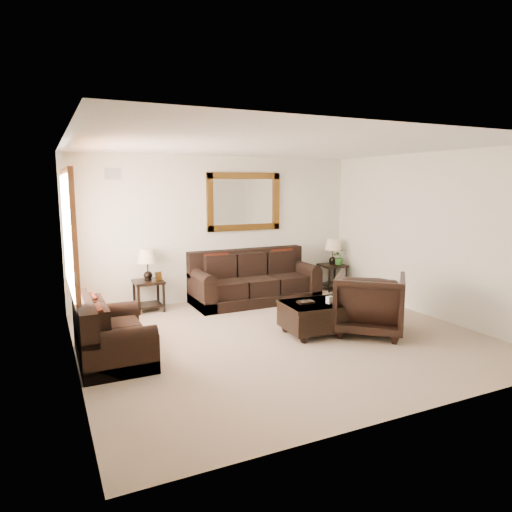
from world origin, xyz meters
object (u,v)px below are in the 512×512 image
end_table_right (333,256)px  end_table_left (148,271)px  sofa (254,283)px  armchair (370,300)px  coffee_table (328,313)px  loveseat (109,337)px

end_table_right → end_table_left: bearing=-179.9°
end_table_right → sofa: bearing=-174.7°
armchair → coffee_table: bearing=13.7°
end_table_right → coffee_table: end_table_right is taller
loveseat → armchair: (3.63, -0.54, 0.20)m
loveseat → end_table_right: size_ratio=1.33×
sofa → armchair: bearing=-72.4°
coffee_table → sofa: bearing=100.2°
end_table_right → coffee_table: (-1.66, -2.30, -0.41)m
end_table_right → loveseat: bearing=-156.7°
end_table_left → coffee_table: bearing=-46.6°
sofa → loveseat: size_ratio=1.64×
loveseat → end_table_right: 5.20m
coffee_table → armchair: size_ratio=1.44×
sofa → armchair: size_ratio=2.36×
end_table_right → coffee_table: 2.86m
end_table_right → coffee_table: bearing=-125.8°
sofa → coffee_table: 2.13m
loveseat → end_table_right: end_table_right is taller
end_table_left → end_table_right: (3.82, 0.00, -0.01)m
loveseat → armchair: 3.68m
sofa → armchair: 2.54m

